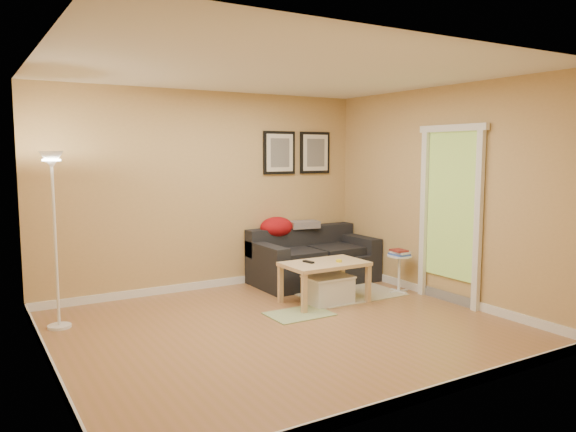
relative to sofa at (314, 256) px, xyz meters
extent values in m
plane|color=#9B6742|center=(-1.38, -1.53, -0.38)|extent=(4.50, 4.50, 0.00)
plane|color=white|center=(-1.38, -1.53, 2.23)|extent=(4.50, 4.50, 0.00)
plane|color=tan|center=(-1.38, 0.47, 0.92)|extent=(4.50, 0.00, 4.50)
plane|color=tan|center=(-1.38, -3.53, 0.92)|extent=(4.50, 0.00, 4.50)
plane|color=tan|center=(-3.63, -1.53, 0.92)|extent=(0.00, 4.00, 4.00)
plane|color=tan|center=(0.87, -1.53, 0.92)|extent=(0.00, 4.00, 4.00)
cube|color=white|center=(-1.38, 0.46, -0.33)|extent=(4.50, 0.02, 0.10)
cube|color=white|center=(-1.38, -3.52, -0.33)|extent=(4.50, 0.02, 0.10)
cube|color=white|center=(-3.62, -1.53, -0.33)|extent=(0.02, 4.00, 0.10)
cube|color=white|center=(0.86, -1.53, -0.33)|extent=(0.02, 4.00, 0.10)
cube|color=#C2B999|center=(0.03, -0.78, -0.37)|extent=(1.25, 0.85, 0.01)
cube|color=#668C4C|center=(-1.00, -1.21, -0.37)|extent=(0.70, 0.50, 0.01)
cube|color=black|center=(-0.65, -0.86, 0.13)|extent=(0.08, 0.17, 0.02)
cylinder|color=yellow|center=(-0.32, -1.02, 0.14)|extent=(0.07, 0.07, 0.03)
camera|label=1|loc=(-4.21, -6.33, 1.43)|focal=34.62mm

